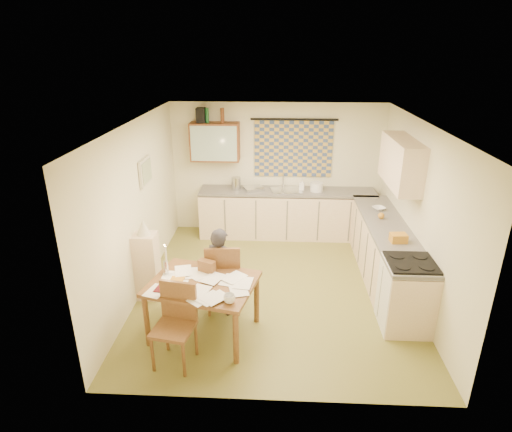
# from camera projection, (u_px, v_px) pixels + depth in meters

# --- Properties ---
(floor) EXTENTS (4.00, 4.50, 0.02)m
(floor) POSITION_uv_depth(u_px,v_px,m) (275.00, 288.00, 6.57)
(floor) COLOR olive
(floor) RESTS_ON ground
(ceiling) EXTENTS (4.00, 4.50, 0.02)m
(ceiling) POSITION_uv_depth(u_px,v_px,m) (278.00, 123.00, 5.63)
(ceiling) COLOR white
(ceiling) RESTS_ON floor
(wall_back) EXTENTS (4.00, 0.02, 2.50)m
(wall_back) POSITION_uv_depth(u_px,v_px,m) (277.00, 169.00, 8.20)
(wall_back) COLOR beige
(wall_back) RESTS_ON floor
(wall_front) EXTENTS (4.00, 0.02, 2.50)m
(wall_front) POSITION_uv_depth(u_px,v_px,m) (274.00, 299.00, 4.01)
(wall_front) COLOR beige
(wall_front) RESTS_ON floor
(wall_left) EXTENTS (0.02, 4.50, 2.50)m
(wall_left) POSITION_uv_depth(u_px,v_px,m) (138.00, 209.00, 6.20)
(wall_left) COLOR beige
(wall_left) RESTS_ON floor
(wall_right) EXTENTS (0.02, 4.50, 2.50)m
(wall_right) POSITION_uv_depth(u_px,v_px,m) (419.00, 214.00, 6.01)
(wall_right) COLOR beige
(wall_right) RESTS_ON floor
(window_blind) EXTENTS (1.45, 0.03, 1.05)m
(window_blind) POSITION_uv_depth(u_px,v_px,m) (293.00, 149.00, 8.00)
(window_blind) COLOR navy
(window_blind) RESTS_ON wall_back
(curtain_rod) EXTENTS (1.60, 0.04, 0.04)m
(curtain_rod) POSITION_uv_depth(u_px,v_px,m) (294.00, 119.00, 7.77)
(curtain_rod) COLOR black
(curtain_rod) RESTS_ON wall_back
(wall_cabinet) EXTENTS (0.90, 0.34, 0.70)m
(wall_cabinet) POSITION_uv_depth(u_px,v_px,m) (215.00, 142.00, 7.88)
(wall_cabinet) COLOR #5A2D15
(wall_cabinet) RESTS_ON wall_back
(wall_cabinet_glass) EXTENTS (0.84, 0.02, 0.64)m
(wall_cabinet_glass) POSITION_uv_depth(u_px,v_px,m) (214.00, 144.00, 7.72)
(wall_cabinet_glass) COLOR #99B2A5
(wall_cabinet_glass) RESTS_ON wall_back
(upper_cabinet_right) EXTENTS (0.34, 1.30, 0.70)m
(upper_cabinet_right) POSITION_uv_depth(u_px,v_px,m) (401.00, 162.00, 6.30)
(upper_cabinet_right) COLOR beige
(upper_cabinet_right) RESTS_ON wall_right
(framed_print) EXTENTS (0.04, 0.50, 0.40)m
(framed_print) POSITION_uv_depth(u_px,v_px,m) (145.00, 171.00, 6.40)
(framed_print) COLOR beige
(framed_print) RESTS_ON wall_left
(print_canvas) EXTENTS (0.01, 0.42, 0.32)m
(print_canvas) POSITION_uv_depth(u_px,v_px,m) (147.00, 171.00, 6.40)
(print_canvas) COLOR beige
(print_canvas) RESTS_ON wall_left
(counter_back) EXTENTS (3.30, 0.62, 0.92)m
(counter_back) POSITION_uv_depth(u_px,v_px,m) (287.00, 214.00, 8.20)
(counter_back) COLOR beige
(counter_back) RESTS_ON floor
(counter_right) EXTENTS (0.62, 2.95, 0.92)m
(counter_right) POSITION_uv_depth(u_px,v_px,m) (386.00, 255.00, 6.57)
(counter_right) COLOR beige
(counter_right) RESTS_ON floor
(stove) EXTENTS (0.62, 0.62, 0.95)m
(stove) POSITION_uv_depth(u_px,v_px,m) (407.00, 294.00, 5.50)
(stove) COLOR white
(stove) RESTS_ON floor
(sink) EXTENTS (0.62, 0.54, 0.10)m
(sink) POSITION_uv_depth(u_px,v_px,m) (286.00, 192.00, 8.04)
(sink) COLOR silver
(sink) RESTS_ON counter_back
(tap) EXTENTS (0.04, 0.04, 0.28)m
(tap) POSITION_uv_depth(u_px,v_px,m) (283.00, 180.00, 8.14)
(tap) COLOR silver
(tap) RESTS_ON counter_back
(dish_rack) EXTENTS (0.44, 0.41, 0.06)m
(dish_rack) POSITION_uv_depth(u_px,v_px,m) (253.00, 188.00, 8.04)
(dish_rack) COLOR silver
(dish_rack) RESTS_ON counter_back
(kettle) EXTENTS (0.21, 0.21, 0.24)m
(kettle) POSITION_uv_depth(u_px,v_px,m) (236.00, 184.00, 8.02)
(kettle) COLOR silver
(kettle) RESTS_ON counter_back
(mixing_bowl) EXTENTS (0.26, 0.26, 0.16)m
(mixing_bowl) POSITION_uv_depth(u_px,v_px,m) (317.00, 187.00, 7.97)
(mixing_bowl) COLOR white
(mixing_bowl) RESTS_ON counter_back
(soap_bottle) EXTENTS (0.14, 0.14, 0.21)m
(soap_bottle) POSITION_uv_depth(u_px,v_px,m) (302.00, 185.00, 8.02)
(soap_bottle) COLOR white
(soap_bottle) RESTS_ON counter_back
(bowl) EXTENTS (0.35, 0.35, 0.05)m
(bowl) POSITION_uv_depth(u_px,v_px,m) (379.00, 208.00, 7.07)
(bowl) COLOR white
(bowl) RESTS_ON counter_right
(orange_bag) EXTENTS (0.23, 0.18, 0.12)m
(orange_bag) POSITION_uv_depth(u_px,v_px,m) (398.00, 238.00, 5.91)
(orange_bag) COLOR #C07F21
(orange_bag) RESTS_ON counter_right
(fruit_orange) EXTENTS (0.10, 0.10, 0.10)m
(fruit_orange) POSITION_uv_depth(u_px,v_px,m) (381.00, 216.00, 6.70)
(fruit_orange) COLOR #C07F21
(fruit_orange) RESTS_ON counter_right
(speaker) EXTENTS (0.17, 0.21, 0.26)m
(speaker) POSITION_uv_depth(u_px,v_px,m) (201.00, 115.00, 7.71)
(speaker) COLOR black
(speaker) RESTS_ON wall_cabinet
(bottle_green) EXTENTS (0.08, 0.08, 0.26)m
(bottle_green) POSITION_uv_depth(u_px,v_px,m) (207.00, 115.00, 7.70)
(bottle_green) COLOR #195926
(bottle_green) RESTS_ON wall_cabinet
(bottle_brown) EXTENTS (0.08, 0.08, 0.26)m
(bottle_brown) POSITION_uv_depth(u_px,v_px,m) (222.00, 115.00, 7.69)
(bottle_brown) COLOR #5A2D15
(bottle_brown) RESTS_ON wall_cabinet
(dining_table) EXTENTS (1.45, 1.23, 0.75)m
(dining_table) POSITION_uv_depth(u_px,v_px,m) (204.00, 308.00, 5.40)
(dining_table) COLOR brown
(dining_table) RESTS_ON floor
(chair_far) EXTENTS (0.50, 0.50, 1.03)m
(chair_far) POSITION_uv_depth(u_px,v_px,m) (224.00, 288.00, 5.93)
(chair_far) COLOR brown
(chair_far) RESTS_ON floor
(chair_near) EXTENTS (0.51, 0.51, 0.97)m
(chair_near) POSITION_uv_depth(u_px,v_px,m) (175.00, 340.00, 4.92)
(chair_near) COLOR brown
(chair_near) RESTS_ON floor
(person) EXTENTS (0.69, 0.65, 1.26)m
(person) POSITION_uv_depth(u_px,v_px,m) (220.00, 271.00, 5.76)
(person) COLOR black
(person) RESTS_ON floor
(shelf_stand) EXTENTS (0.32, 0.30, 1.00)m
(shelf_stand) POSITION_uv_depth(u_px,v_px,m) (147.00, 266.00, 6.15)
(shelf_stand) COLOR beige
(shelf_stand) RESTS_ON floor
(lampshade) EXTENTS (0.20, 0.20, 0.22)m
(lampshade) POSITION_uv_depth(u_px,v_px,m) (143.00, 227.00, 5.92)
(lampshade) COLOR beige
(lampshade) RESTS_ON shelf_stand
(letter_rack) EXTENTS (0.24, 0.18, 0.16)m
(letter_rack) POSITION_uv_depth(u_px,v_px,m) (207.00, 266.00, 5.47)
(letter_rack) COLOR brown
(letter_rack) RESTS_ON dining_table
(mug) EXTENTS (0.16, 0.16, 0.10)m
(mug) POSITION_uv_depth(u_px,v_px,m) (229.00, 299.00, 4.82)
(mug) COLOR white
(mug) RESTS_ON dining_table
(magazine) EXTENTS (0.31, 0.36, 0.03)m
(magazine) POSITION_uv_depth(u_px,v_px,m) (158.00, 286.00, 5.15)
(magazine) COLOR maroon
(magazine) RESTS_ON dining_table
(book) EXTENTS (0.20, 0.25, 0.02)m
(book) POSITION_uv_depth(u_px,v_px,m) (169.00, 281.00, 5.26)
(book) COLOR #C07F21
(book) RESTS_ON dining_table
(orange_box) EXTENTS (0.12, 0.09, 0.04)m
(orange_box) POSITION_uv_depth(u_px,v_px,m) (168.00, 289.00, 5.07)
(orange_box) COLOR #C07F21
(orange_box) RESTS_ON dining_table
(eyeglasses) EXTENTS (0.14, 0.08, 0.02)m
(eyeglasses) POSITION_uv_depth(u_px,v_px,m) (202.00, 297.00, 4.93)
(eyeglasses) COLOR black
(eyeglasses) RESTS_ON dining_table
(candle_holder) EXTENTS (0.06, 0.06, 0.18)m
(candle_holder) POSITION_uv_depth(u_px,v_px,m) (166.00, 268.00, 5.41)
(candle_holder) COLOR silver
(candle_holder) RESTS_ON dining_table
(candle) EXTENTS (0.03, 0.03, 0.22)m
(candle) POSITION_uv_depth(u_px,v_px,m) (166.00, 254.00, 5.32)
(candle) COLOR white
(candle) RESTS_ON dining_table
(candle_flame) EXTENTS (0.02, 0.02, 0.02)m
(candle_flame) POSITION_uv_depth(u_px,v_px,m) (164.00, 245.00, 5.28)
(candle_flame) COLOR #FFCC66
(candle_flame) RESTS_ON dining_table
(papers) EXTENTS (1.28, 0.98, 0.03)m
(papers) POSITION_uv_depth(u_px,v_px,m) (204.00, 284.00, 5.19)
(papers) COLOR white
(papers) RESTS_ON dining_table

